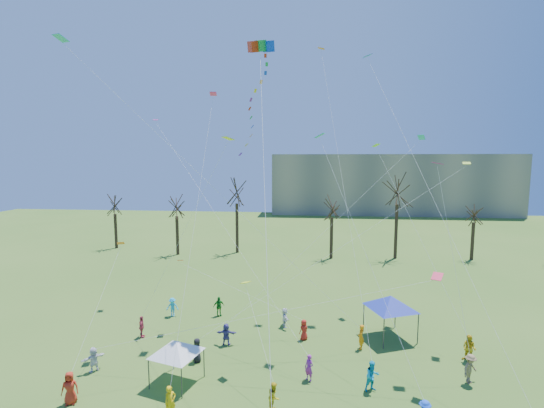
# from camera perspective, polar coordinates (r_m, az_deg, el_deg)

# --- Properties ---
(distant_building) EXTENTS (60.00, 14.00, 15.00)m
(distant_building) POSITION_cam_1_polar(r_m,az_deg,el_deg) (101.97, 17.43, 2.92)
(distant_building) COLOR gray
(distant_building) RESTS_ON ground
(bare_tree_row) EXTENTS (67.70, 8.28, 11.86)m
(bare_tree_row) POSITION_cam_1_polar(r_m,az_deg,el_deg) (53.60, 10.24, -0.07)
(bare_tree_row) COLOR black
(bare_tree_row) RESTS_ON ground
(big_box_kite) EXTENTS (2.06, 7.45, 23.16)m
(big_box_kite) POSITION_cam_1_polar(r_m,az_deg,el_deg) (26.22, -2.10, 14.43)
(big_box_kite) COLOR red
(big_box_kite) RESTS_ON ground
(canopy_tent_white) EXTENTS (3.47, 3.47, 2.72)m
(canopy_tent_white) POSITION_cam_1_polar(r_m,az_deg,el_deg) (25.32, -14.19, -20.18)
(canopy_tent_white) COLOR #3F3F44
(canopy_tent_white) RESTS_ON ground
(canopy_tent_blue) EXTENTS (4.15, 4.15, 3.34)m
(canopy_tent_blue) POSITION_cam_1_polar(r_m,az_deg,el_deg) (31.24, 17.44, -13.92)
(canopy_tent_blue) COLOR #3F3F44
(canopy_tent_blue) RESTS_ON ground
(festival_crowd) EXTENTS (25.96, 14.65, 1.86)m
(festival_crowd) POSITION_cam_1_polar(r_m,az_deg,el_deg) (27.22, 1.29, -21.39)
(festival_crowd) COLOR red
(festival_crowd) RESTS_ON ground
(small_kites_aloft) EXTENTS (27.63, 15.64, 33.83)m
(small_kites_aloft) POSITION_cam_1_polar(r_m,az_deg,el_deg) (28.54, 3.99, 6.06)
(small_kites_aloft) COLOR #DD600B
(small_kites_aloft) RESTS_ON ground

